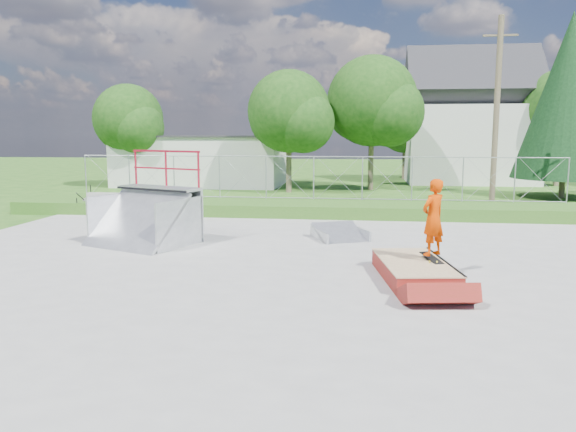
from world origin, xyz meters
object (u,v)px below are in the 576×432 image
grind_box (414,270)px  flat_bank_ramp (340,233)px  quarter_pipe (141,199)px  skater (433,221)px

grind_box → flat_bank_ramp: size_ratio=2.02×
quarter_pipe → flat_bank_ramp: size_ratio=1.81×
flat_bank_ramp → skater: 5.01m
grind_box → skater: (0.40, 0.13, 1.10)m
skater → flat_bank_ramp: bearing=-107.3°
grind_box → skater: 1.18m
grind_box → skater: bearing=9.0°
quarter_pipe → grind_box: bearing=1.0°
grind_box → skater: size_ratio=1.79×
skater → grind_box: bearing=-26.2°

